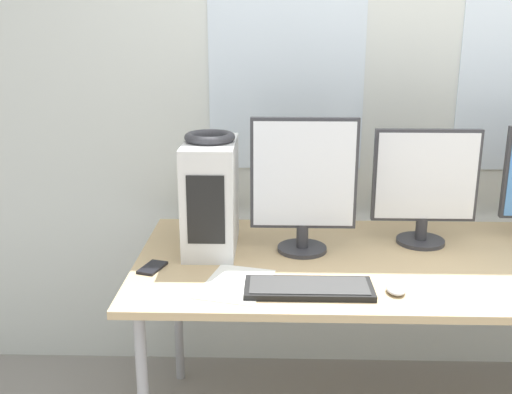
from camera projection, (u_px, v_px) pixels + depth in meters
name	position (u px, v px, depth m)	size (l,w,h in m)	color
wall_back	(409.00, 91.00, 2.68)	(8.00, 0.07, 2.70)	silver
desk	(430.00, 270.00, 2.29)	(2.25, 0.92, 0.78)	tan
pc_tower	(211.00, 195.00, 2.35)	(0.20, 0.38, 0.43)	silver
headphones	(210.00, 137.00, 2.28)	(0.19, 0.19, 0.03)	#333338
monitor_main	(304.00, 183.00, 2.29)	(0.41, 0.19, 0.53)	#333338
monitor_right_near	(426.00, 185.00, 2.38)	(0.42, 0.19, 0.47)	#333338
keyboard	(309.00, 288.00, 2.01)	(0.43, 0.17, 0.02)	black
mouse	(396.00, 289.00, 2.00)	(0.06, 0.09, 0.03)	#B2B2B7
cell_phone	(152.00, 268.00, 2.19)	(0.10, 0.14, 0.01)	black
paper_sheet_left	(236.00, 284.00, 2.07)	(0.28, 0.34, 0.00)	white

